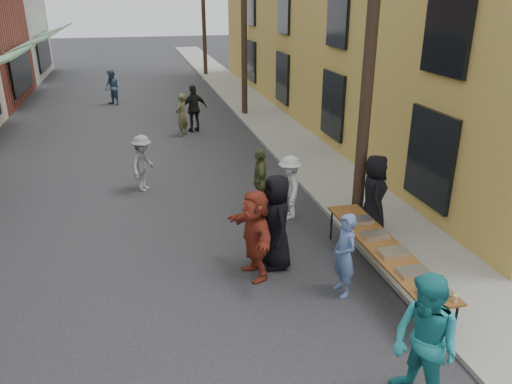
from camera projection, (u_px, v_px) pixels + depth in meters
name	position (u px, v px, depth m)	size (l,w,h in m)	color
ground	(188.00, 334.00, 8.12)	(120.00, 120.00, 0.00)	#28282B
sidewalk	(260.00, 113.00, 22.73)	(2.20, 60.00, 0.10)	gray
utility_pole_near	(372.00, 28.00, 10.10)	(0.26, 0.26, 9.00)	#2D2116
utility_pole_mid	(244.00, 9.00, 20.92)	(0.26, 0.26, 9.00)	#2D2116
utility_pole_far	(203.00, 4.00, 31.73)	(0.26, 0.26, 9.00)	#2D2116
serving_table	(384.00, 248.00, 9.34)	(0.70, 4.00, 0.75)	brown
catering_tray_sausage	(434.00, 293.00, 7.83)	(0.50, 0.33, 0.08)	maroon
catering_tray_foil_b	(413.00, 272.00, 8.41)	(0.50, 0.33, 0.08)	#B2B2B7
catering_tray_buns	(393.00, 252.00, 9.04)	(0.50, 0.33, 0.08)	tan
catering_tray_foil_d	(375.00, 235.00, 9.67)	(0.50, 0.33, 0.08)	#B2B2B7
catering_tray_buns_end	(360.00, 220.00, 10.31)	(0.50, 0.33, 0.08)	tan
condiment_jar_a	(432.00, 305.00, 7.51)	(0.07, 0.07, 0.08)	#A57F26
condiment_jar_b	(429.00, 302.00, 7.60)	(0.07, 0.07, 0.08)	#A57F26
condiment_jar_c	(425.00, 298.00, 7.69)	(0.07, 0.07, 0.08)	#A57F26
cup_stack	(455.00, 299.00, 7.64)	(0.08, 0.08, 0.12)	tan
guest_front_a	(276.00, 222.00, 9.82)	(0.95, 0.62, 1.95)	black
guest_front_b	(345.00, 255.00, 8.94)	(0.58, 0.38, 1.58)	#5773A9
guest_front_c	(425.00, 345.00, 6.38)	(0.95, 0.74, 1.96)	teal
guest_front_d	(290.00, 187.00, 12.05)	(1.02, 0.59, 1.58)	silver
guest_front_e	(260.00, 181.00, 12.34)	(0.98, 0.41, 1.67)	brown
guest_queue_back	(255.00, 234.00, 9.49)	(1.65, 0.53, 1.78)	maroon
server	(374.00, 195.00, 11.04)	(0.89, 0.58, 1.82)	black
passerby_left	(143.00, 163.00, 13.74)	(1.02, 0.59, 1.59)	gray
passerby_mid	(194.00, 109.00, 19.59)	(1.08, 0.45, 1.84)	black
passerby_right	(182.00, 115.00, 19.04)	(0.60, 0.39, 1.63)	brown
passerby_far	(113.00, 88.00, 24.30)	(0.83, 0.64, 1.70)	#41597D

